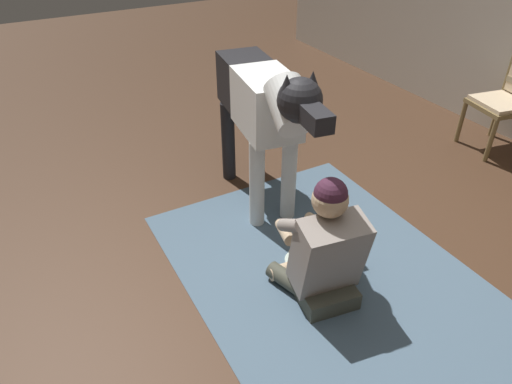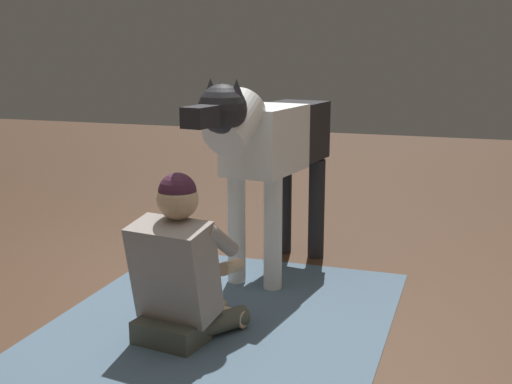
% 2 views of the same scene
% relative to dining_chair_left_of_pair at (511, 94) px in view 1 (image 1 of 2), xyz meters
% --- Properties ---
extents(ground_plane, '(15.91, 15.91, 0.00)m').
position_rel_dining_chair_left_of_pair_xyz_m(ground_plane, '(0.55, -2.78, -0.54)').
color(ground_plane, '#482F1F').
extents(area_rug, '(2.46, 1.77, 0.01)m').
position_rel_dining_chair_left_of_pair_xyz_m(area_rug, '(0.71, -2.52, -0.54)').
color(area_rug, slate).
rests_on(area_rug, ground).
extents(dining_chair_left_of_pair, '(0.54, 0.54, 0.98)m').
position_rel_dining_chair_left_of_pair_xyz_m(dining_chair_left_of_pair, '(0.00, 0.00, 0.00)').
color(dining_chair_left_of_pair, olive).
rests_on(dining_chair_left_of_pair, ground).
extents(person_sitting_on_floor, '(0.70, 0.57, 0.86)m').
position_rel_dining_chair_left_of_pair_xyz_m(person_sitting_on_floor, '(0.78, -2.66, -0.19)').
color(person_sitting_on_floor, '#4B4C3F').
rests_on(person_sitting_on_floor, ground).
extents(large_dog, '(1.71, 0.49, 1.30)m').
position_rel_dining_chair_left_of_pair_xyz_m(large_dog, '(-0.24, -2.50, 0.31)').
color(large_dog, silver).
rests_on(large_dog, ground).
extents(hot_dog_on_plate, '(0.20, 0.20, 0.06)m').
position_rel_dining_chair_left_of_pair_xyz_m(hot_dog_on_plate, '(0.46, -2.61, -0.52)').
color(hot_dog_on_plate, silver).
rests_on(hot_dog_on_plate, ground).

